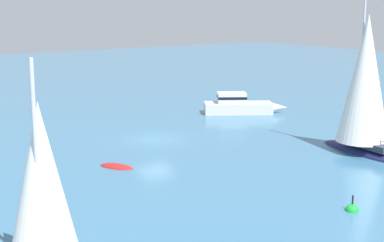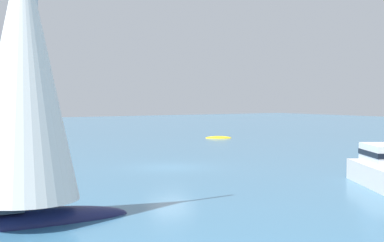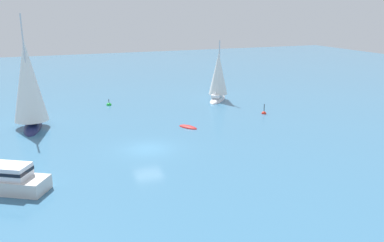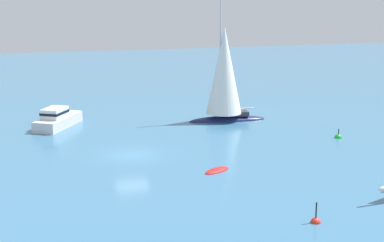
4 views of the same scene
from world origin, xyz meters
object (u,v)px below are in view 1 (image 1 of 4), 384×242
object	(u,v)px
ketch	(43,198)
sailboat	(365,88)
motor_cruiser	(240,105)
rib	(117,167)
mooring_buoy	(352,211)

from	to	relation	value
ketch	sailboat	world-z (taller)	sailboat
motor_cruiser	sailboat	size ratio (longest dim) A/B	0.60
sailboat	rib	bearing A→B (deg)	73.40
ketch	mooring_buoy	size ratio (longest dim) A/B	7.65
motor_cruiser	sailboat	bearing A→B (deg)	-66.51
ketch	rib	bearing A→B (deg)	-179.22
sailboat	mooring_buoy	world-z (taller)	sailboat
motor_cruiser	rib	size ratio (longest dim) A/B	2.95
mooring_buoy	motor_cruiser	bearing A→B (deg)	-116.78
rib	ketch	bearing A→B (deg)	-66.84
mooring_buoy	sailboat	bearing A→B (deg)	-142.70
sailboat	ketch	bearing A→B (deg)	106.63
ketch	rib	xyz separation A→B (m)	(-8.48, -10.85, -2.82)
motor_cruiser	mooring_buoy	bearing A→B (deg)	-85.42
mooring_buoy	ketch	bearing A→B (deg)	-9.07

